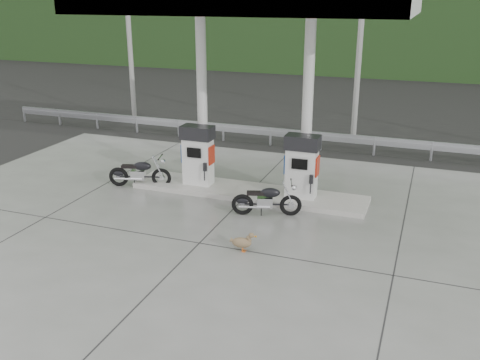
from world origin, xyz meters
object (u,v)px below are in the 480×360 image
(gas_pump_left, at_px, (198,155))
(gas_pump_right, at_px, (302,166))
(motorcycle_right, at_px, (267,200))
(motorcycle_left, at_px, (140,173))
(duck, at_px, (242,243))

(gas_pump_left, relative_size, gas_pump_right, 1.00)
(gas_pump_left, relative_size, motorcycle_right, 1.03)
(gas_pump_right, bearing_deg, motorcycle_left, -174.35)
(gas_pump_left, xyz_separation_m, duck, (2.69, -3.53, -0.85))
(gas_pump_left, xyz_separation_m, motorcycle_left, (-1.75, -0.49, -0.62))
(gas_pump_right, distance_m, motorcycle_left, 5.02)
(gas_pump_left, bearing_deg, gas_pump_right, 0.00)
(gas_pump_right, distance_m, motorcycle_right, 1.57)
(motorcycle_left, distance_m, duck, 5.39)
(gas_pump_right, bearing_deg, motorcycle_right, -115.57)
(gas_pump_left, height_order, gas_pump_right, same)
(gas_pump_right, bearing_deg, duck, -98.27)
(duck, bearing_deg, motorcycle_right, 84.31)
(motorcycle_right, relative_size, duck, 3.09)
(gas_pump_right, xyz_separation_m, duck, (-0.51, -3.53, -0.85))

